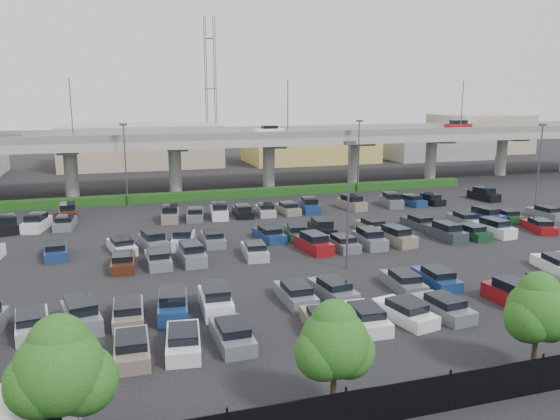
{
  "coord_description": "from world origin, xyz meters",
  "views": [
    {
      "loc": [
        -17.67,
        -46.71,
        13.83
      ],
      "look_at": [
        -1.18,
        6.37,
        2.0
      ],
      "focal_mm": 35.0,
      "sensor_mm": 36.0,
      "label": 1
    }
  ],
  "objects": [
    {
      "name": "overpass",
      "position": [
        -0.18,
        32.01,
        6.97
      ],
      "size": [
        150.0,
        13.0,
        15.8
      ],
      "color": "gray",
      "rests_on": "ground"
    },
    {
      "name": "hedge",
      "position": [
        0.0,
        25.0,
        0.55
      ],
      "size": [
        66.0,
        1.6,
        1.1
      ],
      "primitive_type": "cube",
      "color": "#133810",
      "rests_on": "ground"
    },
    {
      "name": "tree_row",
      "position": [
        0.7,
        -26.53,
        3.52
      ],
      "size": [
        65.07,
        3.66,
        5.94
      ],
      "color": "#332316",
      "rests_on": "ground"
    },
    {
      "name": "distant_buildings",
      "position": [
        12.38,
        61.81,
        3.74
      ],
      "size": [
        138.0,
        24.0,
        9.0
      ],
      "color": "gray",
      "rests_on": "ground"
    },
    {
      "name": "fence",
      "position": [
        -0.05,
        -28.0,
        0.9
      ],
      "size": [
        70.0,
        0.1,
        2.0
      ],
      "color": "black",
      "rests_on": "ground"
    },
    {
      "name": "light_poles",
      "position": [
        -4.13,
        2.0,
        6.24
      ],
      "size": [
        66.9,
        48.38,
        10.3
      ],
      "color": "#49494E",
      "rests_on": "ground"
    },
    {
      "name": "parked_cars",
      "position": [
        -1.86,
        -3.17,
        0.62
      ],
      "size": [
        62.83,
        41.63,
        1.67
      ],
      "color": "navy",
      "rests_on": "ground"
    },
    {
      "name": "comm_tower",
      "position": [
        4.0,
        74.0,
        15.61
      ],
      "size": [
        2.4,
        2.4,
        30.0
      ],
      "color": "#49494E",
      "rests_on": "ground"
    },
    {
      "name": "ground",
      "position": [
        0.0,
        0.0,
        0.0
      ],
      "size": [
        280.0,
        280.0,
        0.0
      ],
      "primitive_type": "plane",
      "color": "black"
    }
  ]
}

